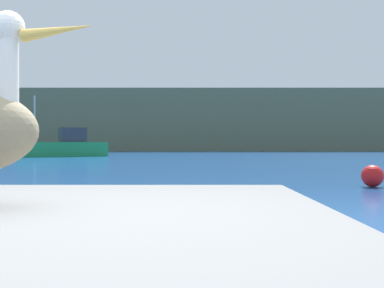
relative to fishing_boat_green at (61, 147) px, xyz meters
The scene contains 3 objects.
hillside_backdrop 30.97m from the fishing_boat_green, 72.10° to the left, with size 140.00×14.39×8.04m, color #5B664C.
fishing_boat_green is the anchor object (origin of this frame).
mooring_buoy 30.04m from the fishing_boat_green, 60.32° to the right, with size 0.56×0.56×0.56m, color red.
Camera 1 is at (0.79, -2.00, 1.14)m, focal length 44.95 mm.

